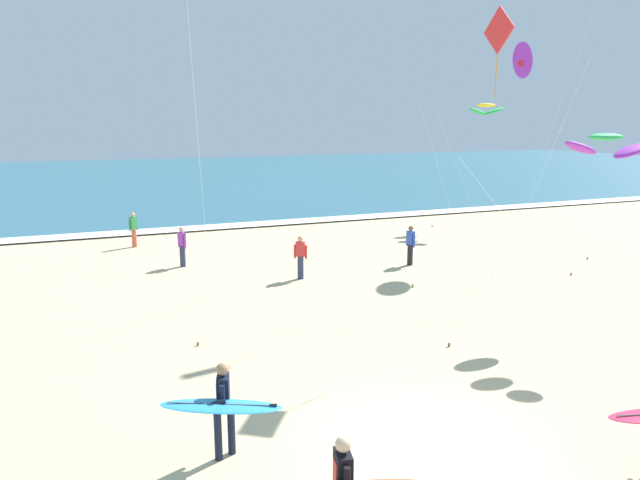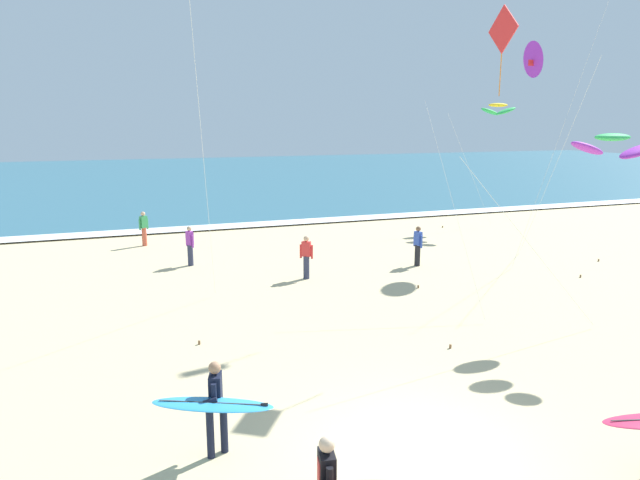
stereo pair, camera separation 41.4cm
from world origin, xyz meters
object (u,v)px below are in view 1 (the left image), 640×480
object	(u,v)px
kite_diamond_scarlet_high	(495,43)
bystander_green_top	(134,229)
surfer_trailing	(223,405)
bystander_red_top	(300,257)
kite_arc_golden_near	(486,110)
bystander_blue_top	(410,245)
bystander_purple_top	(182,246)
kite_arc_emerald_mid	(605,145)
kite_delta_violet_far	(524,61)

from	to	relation	value
kite_diamond_scarlet_high	bystander_green_top	xyz separation A→B (m)	(-8.44, 13.99, -6.81)
surfer_trailing	bystander_red_top	distance (m)	11.46
kite_arc_golden_near	bystander_blue_top	xyz separation A→B (m)	(-8.18, -6.41, -5.42)
surfer_trailing	bystander_blue_top	world-z (taller)	surfer_trailing
kite_diamond_scarlet_high	kite_arc_golden_near	bearing A→B (deg)	52.95
surfer_trailing	bystander_purple_top	size ratio (longest dim) A/B	1.27
surfer_trailing	kite_arc_emerald_mid	world-z (taller)	kite_arc_emerald_mid
surfer_trailing	bystander_red_top	size ratio (longest dim) A/B	1.27
kite_arc_golden_near	kite_delta_violet_far	world-z (taller)	kite_delta_violet_far
kite_delta_violet_far	bystander_green_top	world-z (taller)	kite_delta_violet_far
bystander_purple_top	kite_arc_golden_near	bearing A→B (deg)	11.22
surfer_trailing	kite_diamond_scarlet_high	bearing A→B (deg)	26.64
kite_arc_golden_near	kite_arc_emerald_mid	world-z (taller)	kite_arc_golden_near
bystander_purple_top	kite_diamond_scarlet_high	bearing A→B (deg)	-53.93
bystander_purple_top	kite_delta_violet_far	bearing A→B (deg)	-10.85
bystander_green_top	bystander_red_top	bearing A→B (deg)	-56.51
bystander_red_top	kite_delta_violet_far	bearing A→B (deg)	4.31
kite_diamond_scarlet_high	bystander_purple_top	bearing A→B (deg)	126.07
bystander_purple_top	bystander_red_top	bearing A→B (deg)	-42.59
kite_delta_violet_far	kite_diamond_scarlet_high	bearing A→B (deg)	-134.97
surfer_trailing	kite_arc_golden_near	size ratio (longest dim) A/B	0.31
kite_diamond_scarlet_high	bystander_green_top	bearing A→B (deg)	121.11
bystander_red_top	bystander_purple_top	bearing A→B (deg)	137.41
kite_arc_emerald_mid	bystander_blue_top	world-z (taller)	kite_arc_emerald_mid
kite_delta_violet_far	kite_arc_emerald_mid	bearing A→B (deg)	-117.24
surfer_trailing	kite_delta_violet_far	xyz separation A→B (m)	(15.16, 11.04, 7.03)
surfer_trailing	bystander_red_top	world-z (taller)	surfer_trailing
bystander_green_top	bystander_blue_top	size ratio (longest dim) A/B	1.00
kite_delta_violet_far	bystander_blue_top	bearing A→B (deg)	-175.09
bystander_green_top	bystander_red_top	xyz separation A→B (m)	(5.21, -7.87, 0.00)
kite_delta_violet_far	bystander_blue_top	xyz separation A→B (m)	(-5.37, -0.46, -7.26)
kite_diamond_scarlet_high	bystander_green_top	world-z (taller)	kite_diamond_scarlet_high
kite_delta_violet_far	bystander_red_top	xyz separation A→B (m)	(-10.10, -0.76, -7.26)
kite_arc_emerald_mid	kite_diamond_scarlet_high	world-z (taller)	kite_diamond_scarlet_high
surfer_trailing	bystander_green_top	distance (m)	18.15
kite_arc_emerald_mid	kite_diamond_scarlet_high	bearing A→B (deg)	150.90
bystander_red_top	bystander_green_top	bearing A→B (deg)	123.49
kite_diamond_scarlet_high	bystander_blue_top	bearing A→B (deg)	76.79
kite_arc_emerald_mid	kite_diamond_scarlet_high	distance (m)	3.96
bystander_green_top	bystander_purple_top	xyz separation A→B (m)	(1.50, -4.47, 0.00)
kite_arc_golden_near	bystander_red_top	world-z (taller)	kite_arc_golden_near
bystander_green_top	kite_delta_violet_far	bearing A→B (deg)	-24.91
kite_arc_emerald_mid	bystander_purple_top	distance (m)	15.12
kite_diamond_scarlet_high	bystander_purple_top	xyz separation A→B (m)	(-6.94, 9.53, -6.81)
bystander_purple_top	surfer_trailing	bearing A→B (deg)	-95.64
kite_arc_golden_near	bystander_red_top	distance (m)	15.53
surfer_trailing	bystander_green_top	world-z (taller)	surfer_trailing
kite_delta_violet_far	bystander_purple_top	bearing A→B (deg)	169.15
kite_arc_emerald_mid	kite_delta_violet_far	size ratio (longest dim) A/B	0.60
kite_arc_golden_near	bystander_purple_top	xyz separation A→B (m)	(-16.62, -3.30, -5.42)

